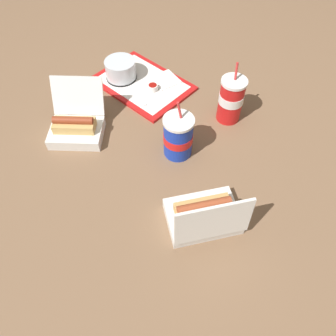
{
  "coord_description": "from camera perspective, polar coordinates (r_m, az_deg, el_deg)",
  "views": [
    {
      "loc": [
        -0.52,
        0.4,
        0.86
      ],
      "look_at": [
        -0.02,
        0.04,
        0.05
      ],
      "focal_mm": 35.0,
      "sensor_mm": 36.0,
      "label": 1
    }
  ],
  "objects": [
    {
      "name": "ground_plane",
      "position": [
        1.08,
        0.79,
        0.18
      ],
      "size": [
        3.2,
        3.2,
        0.0
      ],
      "primitive_type": "plane",
      "color": "brown"
    },
    {
      "name": "food_tray",
      "position": [
        1.37,
        -4.44,
        14.41
      ],
      "size": [
        0.41,
        0.33,
        0.01
      ],
      "color": "red",
      "rests_on": "ground_plane"
    },
    {
      "name": "cake_container",
      "position": [
        1.38,
        -8.23,
        16.55
      ],
      "size": [
        0.12,
        0.12,
        0.08
      ],
      "color": "black",
      "rests_on": "food_tray"
    },
    {
      "name": "ketchup_cup",
      "position": [
        1.32,
        -2.66,
        13.87
      ],
      "size": [
        0.04,
        0.04,
        0.02
      ],
      "color": "white",
      "rests_on": "food_tray"
    },
    {
      "name": "napkin_stack",
      "position": [
        1.37,
        -0.53,
        15.09
      ],
      "size": [
        0.1,
        0.1,
        0.0
      ],
      "primitive_type": "cube",
      "rotation": [
        0.0,
        0.0,
        -0.05
      ],
      "color": "white",
      "rests_on": "food_tray"
    },
    {
      "name": "plastic_fork",
      "position": [
        1.3,
        -5.09,
        12.24
      ],
      "size": [
        0.11,
        0.03,
        0.0
      ],
      "primitive_type": "cube",
      "rotation": [
        0.0,
        0.0,
        -0.14
      ],
      "color": "white",
      "rests_on": "food_tray"
    },
    {
      "name": "clamshell_hotdog_left",
      "position": [
        1.19,
        -15.68,
        7.07
      ],
      "size": [
        0.27,
        0.27,
        0.16
      ],
      "color": "white",
      "rests_on": "ground_plane"
    },
    {
      "name": "clamshell_hotdog_back",
      "position": [
        0.94,
        6.28,
        -8.15
      ],
      "size": [
        0.22,
        0.25,
        0.18
      ],
      "color": "white",
      "rests_on": "ground_plane"
    },
    {
      "name": "soda_cup_back",
      "position": [
        1.06,
        1.77,
        5.49
      ],
      "size": [
        0.1,
        0.1,
        0.21
      ],
      "color": "#1938B7",
      "rests_on": "ground_plane"
    },
    {
      "name": "soda_cup_corner",
      "position": [
        1.19,
        10.91,
        11.63
      ],
      "size": [
        0.09,
        0.09,
        0.23
      ],
      "color": "red",
      "rests_on": "ground_plane"
    }
  ]
}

